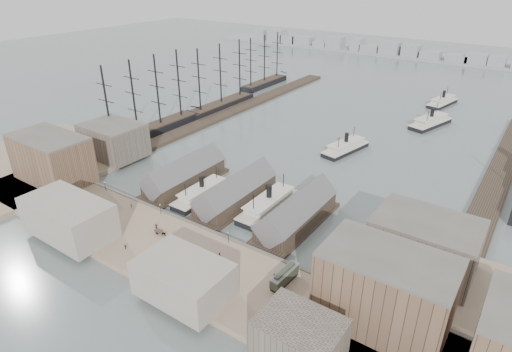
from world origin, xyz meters
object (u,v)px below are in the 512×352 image
Objects in this scene: ferry_docked_west at (202,193)px; horse_cart_right at (208,278)px; tram at (285,277)px; horse_cart_center at (162,233)px; horse_cart_left at (98,202)px.

ferry_docked_west reaches higher than horse_cart_right.
ferry_docked_west is 2.47× the size of tram.
tram reaches higher than horse_cart_center.
horse_cart_center reaches higher than horse_cart_right.
horse_cart_left is (-26.25, -27.51, 0.52)m from ferry_docked_west.
ferry_docked_west is 29.92m from horse_cart_center.
ferry_docked_west is at bearing 23.48° from horse_cart_right.
horse_cart_right is at bearing -60.52° from horse_cart_left.
horse_cart_right is (60.82, -9.57, 0.02)m from horse_cart_left.
horse_cart_right is (-17.85, -11.30, -1.17)m from tram.
tram is at bearing -90.80° from horse_cart_center.
ferry_docked_west is 5.63× the size of horse_cart_right.
ferry_docked_west reaches higher than tram.
horse_cart_left is (-78.67, -1.73, -1.18)m from tram.
horse_cart_right is (26.42, -8.29, -0.03)m from horse_cart_center.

